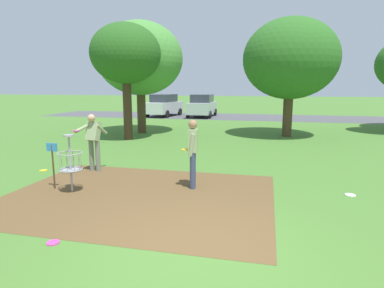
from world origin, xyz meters
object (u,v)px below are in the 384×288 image
player_foreground_watching (93,139)px  tree_mid_center (290,59)px  frisbee_mid_grass (350,195)px  player_throwing (193,150)px  parked_car_leftmost (164,105)px  tree_near_left (126,54)px  parked_car_center_left (202,106)px  disc_golf_basket (68,161)px  frisbee_by_tee (44,170)px  tree_mid_left (140,59)px  frisbee_near_basket (53,243)px

player_foreground_watching → tree_mid_center: (5.97, 8.41, 2.82)m
player_foreground_watching → frisbee_mid_grass: player_foreground_watching is taller
player_throwing → parked_car_leftmost: (-6.81, 18.63, -0.05)m
player_foreground_watching → tree_near_left: size_ratio=0.32×
player_throwing → parked_car_center_left: size_ratio=0.41×
disc_golf_basket → frisbee_by_tee: bearing=141.5°
tree_mid_left → tree_mid_center: size_ratio=1.01×
tree_mid_left → parked_car_leftmost: bearing=101.1°
player_foreground_watching → disc_golf_basket: bearing=-78.0°
tree_near_left → disc_golf_basket: bearing=-76.3°
disc_golf_basket → tree_mid_left: size_ratio=0.24×
frisbee_mid_grass → parked_car_center_left: 19.93m
frisbee_by_tee → frisbee_mid_grass: 8.47m
tree_mid_left → parked_car_center_left: size_ratio=1.39×
parked_car_center_left → frisbee_mid_grass: bearing=-68.6°
frisbee_mid_grass → parked_car_leftmost: parked_car_leftmost is taller
player_foreground_watching → frisbee_mid_grass: bearing=-5.4°
disc_golf_basket → frisbee_by_tee: (-1.92, 1.53, -0.74)m
disc_golf_basket → parked_car_center_left: size_ratio=0.33×
disc_golf_basket → player_throwing: bearing=18.8°
disc_golf_basket → frisbee_mid_grass: size_ratio=5.81×
player_throwing → frisbee_mid_grass: player_throwing is taller
frisbee_near_basket → tree_mid_left: bearing=105.3°
disc_golf_basket → player_foreground_watching: 1.92m
tree_near_left → tree_mid_left: (-0.23, 2.28, -0.01)m
frisbee_by_tee → tree_mid_center: 12.12m
disc_golf_basket → frisbee_near_basket: disc_golf_basket is taller
player_foreground_watching → player_throwing: 3.35m
tree_near_left → player_throwing: bearing=-54.6°
tree_mid_center → tree_mid_left: bearing=-176.6°
player_throwing → tree_mid_left: tree_mid_left is taller
disc_golf_basket → frisbee_by_tee: 2.57m
frisbee_near_basket → parked_car_center_left: size_ratio=0.05×
player_throwing → frisbee_mid_grass: 3.85m
frisbee_near_basket → frisbee_by_tee: bearing=129.0°
frisbee_mid_grass → parked_car_leftmost: (-10.53, 18.39, 0.91)m
frisbee_near_basket → tree_near_left: bearing=107.4°
player_foreground_watching → parked_car_leftmost: 18.09m
frisbee_mid_grass → tree_mid_left: 12.79m
parked_car_center_left → disc_golf_basket: bearing=-87.9°
frisbee_near_basket → frisbee_mid_grass: same height
tree_near_left → tree_mid_center: (7.41, 2.73, -0.13)m
frisbee_mid_grass → parked_car_center_left: size_ratio=0.06×
parked_car_leftmost → disc_golf_basket: bearing=-78.5°
player_foreground_watching → tree_near_left: tree_near_left is taller
player_foreground_watching → frisbee_mid_grass: 7.04m
player_throwing → disc_golf_basket: bearing=-161.2°
parked_car_center_left → tree_mid_center: bearing=-56.4°
player_foreground_watching → frisbee_by_tee: (-1.53, -0.33, -0.98)m
tree_mid_center → player_foreground_watching: bearing=-125.4°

